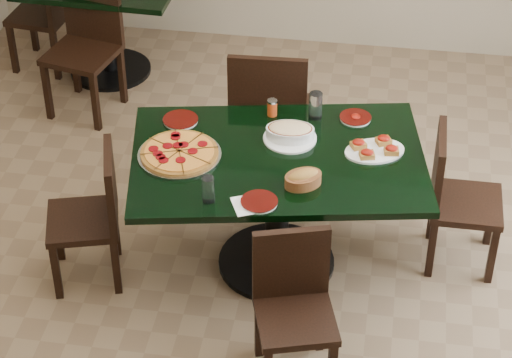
% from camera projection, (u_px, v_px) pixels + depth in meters
% --- Properties ---
extents(floor, '(5.50, 5.50, 0.00)m').
position_uv_depth(floor, '(269.00, 284.00, 5.52)').
color(floor, brown).
rests_on(floor, ground).
extents(main_table, '(1.68, 1.25, 0.75)m').
position_uv_depth(main_table, '(278.00, 184.00, 5.31)').
color(main_table, black).
rests_on(main_table, floor).
extents(back_table, '(1.11, 0.83, 0.75)m').
position_uv_depth(back_table, '(104.00, 7.00, 7.01)').
color(back_table, black).
rests_on(back_table, floor).
extents(chair_far, '(0.47, 0.47, 0.97)m').
position_uv_depth(chair_far, '(269.00, 111.00, 5.91)').
color(chair_far, black).
rests_on(chair_far, floor).
extents(chair_near, '(0.46, 0.46, 0.80)m').
position_uv_depth(chair_near, '(294.00, 300.00, 4.79)').
color(chair_near, black).
rests_on(chair_near, floor).
extents(chair_right, '(0.39, 0.39, 0.83)m').
position_uv_depth(chair_right, '(454.00, 193.00, 5.42)').
color(chair_right, black).
rests_on(chair_right, floor).
extents(chair_left, '(0.47, 0.47, 0.81)m').
position_uv_depth(chair_left, '(95.00, 211.00, 5.32)').
color(chair_left, black).
rests_on(chair_left, floor).
extents(back_chair_near, '(0.52, 0.52, 0.92)m').
position_uv_depth(back_chair_near, '(87.00, 38.00, 6.67)').
color(back_chair_near, black).
rests_on(back_chair_near, floor).
extents(back_chair_left, '(0.44, 0.44, 0.85)m').
position_uv_depth(back_chair_left, '(49.00, 8.00, 7.11)').
color(back_chair_left, black).
rests_on(back_chair_left, floor).
extents(pepperoni_pizza, '(0.44, 0.44, 0.04)m').
position_uv_depth(pepperoni_pizza, '(179.00, 153.00, 5.19)').
color(pepperoni_pizza, silver).
rests_on(pepperoni_pizza, main_table).
extents(lasagna_casserole, '(0.29, 0.29, 0.09)m').
position_uv_depth(lasagna_casserole, '(290.00, 132.00, 5.29)').
color(lasagna_casserole, white).
rests_on(lasagna_casserole, main_table).
extents(bread_basket, '(0.24, 0.22, 0.09)m').
position_uv_depth(bread_basket, '(303.00, 178.00, 4.98)').
color(bread_basket, brown).
rests_on(bread_basket, main_table).
extents(bruschetta_platter, '(0.38, 0.33, 0.05)m').
position_uv_depth(bruschetta_platter, '(375.00, 149.00, 5.21)').
color(bruschetta_platter, white).
rests_on(bruschetta_platter, main_table).
extents(side_plate_near, '(0.18, 0.18, 0.02)m').
position_uv_depth(side_plate_near, '(259.00, 202.00, 4.88)').
color(side_plate_near, white).
rests_on(side_plate_near, main_table).
extents(side_plate_far_r, '(0.17, 0.17, 0.03)m').
position_uv_depth(side_plate_far_r, '(355.00, 118.00, 5.47)').
color(side_plate_far_r, white).
rests_on(side_plate_far_r, main_table).
extents(side_plate_far_l, '(0.19, 0.19, 0.02)m').
position_uv_depth(side_plate_far_l, '(181.00, 120.00, 5.46)').
color(side_plate_far_l, white).
rests_on(side_plate_far_l, main_table).
extents(napkin_setting, '(0.21, 0.21, 0.01)m').
position_uv_depth(napkin_setting, '(249.00, 205.00, 4.87)').
color(napkin_setting, white).
rests_on(napkin_setting, main_table).
extents(water_glass_a, '(0.07, 0.07, 0.16)m').
position_uv_depth(water_glass_a, '(316.00, 106.00, 5.44)').
color(water_glass_a, silver).
rests_on(water_glass_a, main_table).
extents(water_glass_b, '(0.06, 0.06, 0.14)m').
position_uv_depth(water_glass_b, '(208.00, 189.00, 4.86)').
color(water_glass_b, silver).
rests_on(water_glass_b, main_table).
extents(pepper_shaker, '(0.06, 0.06, 0.10)m').
position_uv_depth(pepper_shaker, '(272.00, 107.00, 5.48)').
color(pepper_shaker, '#B12D12').
rests_on(pepper_shaker, main_table).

